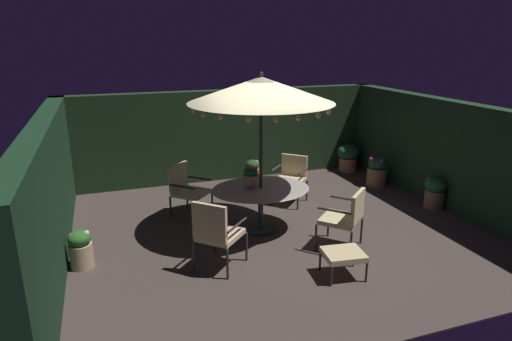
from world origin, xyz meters
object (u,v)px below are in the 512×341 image
object	(u,v)px
patio_dining_table	(261,195)
patio_chair_east	(186,187)
patio_chair_north	(346,215)
potted_plant_left_far	(435,192)
patio_chair_southeast	(216,231)
centerpiece_planter	(251,176)
potted_plant_back_right	(81,249)
patio_umbrella	(261,90)
patio_chair_northeast	(291,175)
potted_plant_right_near	(348,157)
potted_plant_left_near	(253,172)
potted_plant_right_far	(377,171)
ottoman_footrest	(343,255)

from	to	relation	value
patio_dining_table	patio_chair_east	xyz separation A→B (m)	(-1.06, 1.04, -0.08)
patio_chair_north	potted_plant_left_far	world-z (taller)	patio_chair_north
patio_chair_east	patio_chair_southeast	size ratio (longest dim) A/B	0.92
patio_chair_east	patio_dining_table	bearing A→B (deg)	-44.28
centerpiece_planter	potted_plant_left_far	xyz separation A→B (m)	(3.65, -0.23, -0.63)
centerpiece_planter	potted_plant_back_right	bearing A→B (deg)	-171.45
patio_umbrella	patio_chair_southeast	xyz separation A→B (m)	(-1.05, -1.07, -1.78)
patio_chair_northeast	potted_plant_right_near	world-z (taller)	patio_chair_northeast
potted_plant_back_right	patio_dining_table	bearing A→B (deg)	7.28
patio_chair_southeast	potted_plant_back_right	world-z (taller)	patio_chair_southeast
patio_chair_southeast	potted_plant_left_near	world-z (taller)	patio_chair_southeast
patio_chair_southeast	potted_plant_left_far	world-z (taller)	patio_chair_southeast
patio_chair_northeast	potted_plant_right_near	bearing A→B (deg)	34.12
patio_dining_table	potted_plant_back_right	size ratio (longest dim) A/B	2.97
patio_chair_northeast	potted_plant_right_far	xyz separation A→B (m)	(2.18, 0.26, -0.22)
centerpiece_planter	patio_chair_southeast	size ratio (longest dim) A/B	0.36
patio_chair_east	potted_plant_back_right	world-z (taller)	patio_chair_east
patio_dining_table	potted_plant_right_far	xyz separation A→B (m)	(3.21, 1.33, -0.30)
ottoman_footrest	patio_umbrella	bearing A→B (deg)	106.31
potted_plant_left_near	potted_plant_right_near	xyz separation A→B (m)	(2.54, 0.19, 0.08)
patio_chair_east	potted_plant_right_far	bearing A→B (deg)	3.85
patio_chair_north	patio_chair_east	size ratio (longest dim) A/B	0.99
patio_umbrella	potted_plant_right_near	bearing A→B (deg)	38.35
patio_dining_table	potted_plant_back_right	world-z (taller)	patio_dining_table
patio_chair_northeast	patio_chair_southeast	xyz separation A→B (m)	(-2.08, -2.13, 0.04)
patio_chair_north	patio_dining_table	bearing A→B (deg)	132.19
patio_chair_northeast	patio_umbrella	bearing A→B (deg)	-134.11
potted_plant_back_right	potted_plant_right_near	size ratio (longest dim) A/B	0.85
patio_chair_southeast	patio_chair_north	bearing A→B (deg)	-0.88
potted_plant_right_near	patio_chair_northeast	bearing A→B (deg)	-145.88
centerpiece_planter	patio_chair_north	distance (m)	1.68
centerpiece_planter	potted_plant_right_near	world-z (taller)	centerpiece_planter
patio_chair_north	patio_chair_southeast	bearing A→B (deg)	179.12
potted_plant_right_far	potted_plant_left_far	world-z (taller)	potted_plant_right_far
potted_plant_right_far	potted_plant_left_far	bearing A→B (deg)	-79.81
patio_dining_table	ottoman_footrest	xyz separation A→B (m)	(0.54, -1.83, -0.31)
patio_umbrella	centerpiece_planter	distance (m)	1.42
patio_chair_north	potted_plant_right_near	world-z (taller)	patio_chair_north
centerpiece_planter	potted_plant_back_right	world-z (taller)	centerpiece_planter
patio_dining_table	patio_chair_east	distance (m)	1.49
patio_umbrella	patio_chair_north	world-z (taller)	patio_umbrella
potted_plant_back_right	centerpiece_planter	bearing A→B (deg)	8.55
potted_plant_left_far	potted_plant_right_near	world-z (taller)	potted_plant_right_near
patio_dining_table	centerpiece_planter	xyz separation A→B (m)	(-0.16, 0.04, 0.33)
patio_chair_east	potted_plant_right_far	size ratio (longest dim) A/B	1.45
potted_plant_left_far	potted_plant_left_near	bearing A→B (deg)	138.01
patio_chair_southeast	potted_plant_left_far	bearing A→B (deg)	11.03
ottoman_footrest	centerpiece_planter	bearing A→B (deg)	110.45
patio_chair_north	patio_chair_southeast	size ratio (longest dim) A/B	0.91
patio_umbrella	potted_plant_right_far	size ratio (longest dim) A/B	4.01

